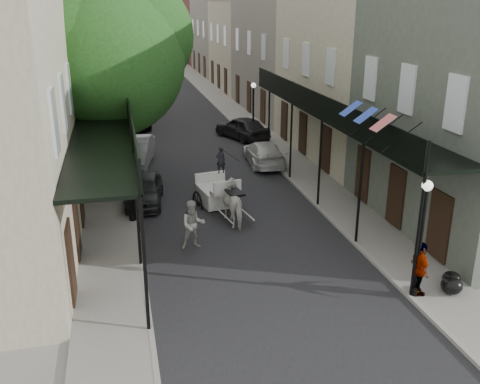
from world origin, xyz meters
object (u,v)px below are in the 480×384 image
tree_near (117,53)px  pedestrian_walking (193,225)px  carriage (214,179)px  pedestrian_sidewalk_right (420,269)px  car_right_far (242,128)px  car_left_near (145,190)px  tree_far (114,45)px  car_left_mid (135,152)px  lamppost_right_near (421,237)px  car_left_far (130,119)px  pedestrian_sidewalk_left (95,168)px  lamppost_right_far (253,111)px  horse (236,203)px  car_right_near (264,153)px  lamppost_left (130,176)px

tree_near → pedestrian_walking: tree_near is taller
carriage → pedestrian_sidewalk_right: bearing=-74.3°
car_right_far → car_left_near: bearing=34.2°
tree_far → pedestrian_walking: size_ratio=4.65×
carriage → car_left_mid: size_ratio=0.59×
lamppost_right_near → car_left_far: 27.13m
pedestrian_sidewalk_left → pedestrian_sidewalk_right: (9.88, -13.08, 0.03)m
lamppost_right_far → horse: 13.59m
car_left_near → car_right_near: car_left_near is taller
lamppost_left → car_left_mid: lamppost_left is taller
horse → pedestrian_sidewalk_left: (-5.74, 5.99, 0.11)m
carriage → pedestrian_walking: carriage is taller
car_left_mid → car_right_near: bearing=-0.0°
lamppost_left → horse: (4.16, -0.92, -1.20)m
car_right_near → car_right_far: car_right_far is taller
lamppost_right_near → car_left_far: size_ratio=0.75×
lamppost_right_far → pedestrian_sidewalk_left: size_ratio=2.21×
lamppost_right_far → pedestrian_sidewalk_left: lamppost_right_far is taller
pedestrian_sidewalk_left → car_right_near: bearing=-176.4°
car_left_near → lamppost_right_near: bearing=-45.9°
horse → car_right_near: size_ratio=0.45×
lamppost_right_near → car_left_mid: 18.09m
tree_far → pedestrian_sidewalk_right: tree_far is taller
tree_far → carriage: size_ratio=3.03×
pedestrian_sidewalk_left → car_left_mid: 3.86m
horse → car_left_near: horse is taller
car_right_near → car_right_far: (0.19, 6.04, 0.11)m
car_left_near → car_right_near: (6.87, 4.78, -0.00)m
lamppost_right_far → horse: size_ratio=1.84×
lamppost_right_near → car_left_mid: bearing=115.3°
lamppost_right_far → car_right_near: bearing=-97.8°
car_left_far → car_right_far: size_ratio=1.11×
lamppost_right_near → car_right_far: 21.05m
tree_near → lamppost_left: bearing=-88.7°
carriage → pedestrian_sidewalk_right: 10.73m
lamppost_right_near → carriage: 10.72m
tree_near → lamppost_left: size_ratio=2.60×
tree_far → lamppost_right_far: bearing=-36.5°
lamppost_left → pedestrian_sidewalk_right: lamppost_left is taller
car_left_far → carriage: bearing=-89.6°
lamppost_right_far → car_right_far: (-0.50, 1.00, -1.29)m
car_left_near → car_right_near: bearing=42.3°
lamppost_left → car_left_near: 2.66m
lamppost_right_near → tree_far: bearing=107.7°
car_left_near → lamppost_right_far: bearing=59.9°
carriage → car_right_far: size_ratio=0.64×
tree_near → pedestrian_sidewalk_left: (-1.49, 0.90, -5.53)m
car_left_mid → car_right_far: (7.20, 4.68, -0.03)m
lamppost_right_near → lamppost_right_far: size_ratio=1.00×
horse → lamppost_right_far: bearing=-117.0°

